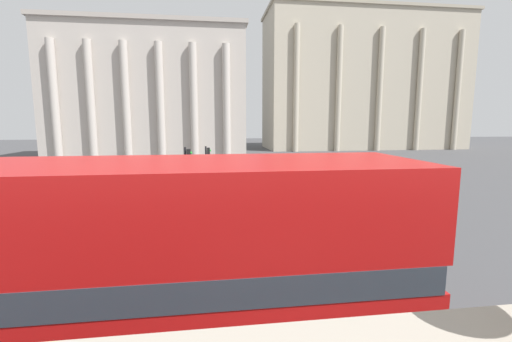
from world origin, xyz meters
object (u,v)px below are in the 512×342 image
object	(u,v)px
car_navy	(291,174)
plaza_building_right	(363,82)
traffic_light_mid	(187,170)
pedestrian_blue	(247,177)
pedestrian_white	(339,189)
traffic_light_far	(207,162)
plaza_building_left	(152,95)
double_decker_bus	(121,276)
traffic_light_near	(216,197)

from	to	relation	value
car_navy	plaza_building_right	bearing A→B (deg)	-53.28
traffic_light_mid	pedestrian_blue	xyz separation A→B (m)	(3.78, 5.40, -1.29)
pedestrian_white	pedestrian_blue	world-z (taller)	pedestrian_blue
traffic_light_far	car_navy	bearing A→B (deg)	24.44
plaza_building_left	car_navy	world-z (taller)	plaza_building_left
plaza_building_right	car_navy	xyz separation A→B (m)	(-21.88, -34.87, -11.45)
plaza_building_right	pedestrian_blue	xyz separation A→B (m)	(-25.81, -38.07, -11.09)
double_decker_bus	pedestrian_white	xyz separation A→B (m)	(9.05, 13.44, -1.42)
double_decker_bus	plaza_building_right	bearing A→B (deg)	66.10
traffic_light_near	car_navy	bearing A→B (deg)	67.53
double_decker_bus	plaza_building_left	world-z (taller)	plaza_building_left
double_decker_bus	plaza_building_right	distance (m)	64.29
traffic_light_near	traffic_light_mid	world-z (taller)	traffic_light_near
plaza_building_right	traffic_light_mid	distance (m)	53.49
traffic_light_near	car_navy	size ratio (longest dim) A/B	0.86
traffic_light_mid	pedestrian_blue	bearing A→B (deg)	55.00
traffic_light_mid	plaza_building_left	bearing A→B (deg)	101.92
traffic_light_near	traffic_light_mid	xyz separation A→B (m)	(-1.36, 6.77, -0.02)
double_decker_bus	plaza_building_left	xyz separation A→B (m)	(-5.92, 42.10, 6.03)
pedestrian_blue	traffic_light_mid	bearing A→B (deg)	-91.26
car_navy	pedestrian_blue	xyz separation A→B (m)	(-3.94, -3.20, 0.36)
plaza_building_left	pedestrian_blue	xyz separation A→B (m)	(10.01, -24.11, -7.33)
traffic_light_near	pedestrian_blue	distance (m)	12.47
car_navy	pedestrian_white	distance (m)	7.83
double_decker_bus	traffic_light_mid	size ratio (longest dim) A/B	2.80
double_decker_bus	plaza_building_right	world-z (taller)	plaza_building_right
double_decker_bus	traffic_light_near	bearing A→B (deg)	78.21
traffic_light_near	traffic_light_far	bearing A→B (deg)	91.58
plaza_building_right	traffic_light_near	xyz separation A→B (m)	(-28.23, -50.24, -9.79)
plaza_building_right	pedestrian_blue	world-z (taller)	plaza_building_right
plaza_building_left	traffic_light_far	world-z (taller)	plaza_building_left
double_decker_bus	car_navy	size ratio (longest dim) A/B	2.38
double_decker_bus	pedestrian_blue	world-z (taller)	double_decker_bus
pedestrian_white	double_decker_bus	bearing A→B (deg)	-178.89
traffic_light_far	car_navy	distance (m)	7.49
plaza_building_right	traffic_light_far	bearing A→B (deg)	-127.01
traffic_light_far	pedestrian_white	xyz separation A→B (m)	(7.72, -4.71, -1.19)
plaza_building_left	pedestrian_white	world-z (taller)	plaza_building_left
pedestrian_blue	pedestrian_white	bearing A→B (deg)	-8.81
plaza_building_left	double_decker_bus	bearing A→B (deg)	-81.99
plaza_building_left	pedestrian_blue	distance (m)	27.11
traffic_light_near	traffic_light_mid	size ratio (longest dim) A/B	1.01
double_decker_bus	pedestrian_blue	size ratio (longest dim) A/B	5.50
traffic_light_near	pedestrian_white	world-z (taller)	traffic_light_near
car_navy	pedestrian_blue	distance (m)	5.09
pedestrian_blue	plaza_building_right	bearing A→B (deg)	89.60
plaza_building_right	traffic_light_far	world-z (taller)	plaza_building_right
double_decker_bus	plaza_building_left	size ratio (longest dim) A/B	0.41
traffic_light_far	pedestrian_blue	bearing A→B (deg)	-3.30
plaza_building_right	car_navy	bearing A→B (deg)	-122.10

